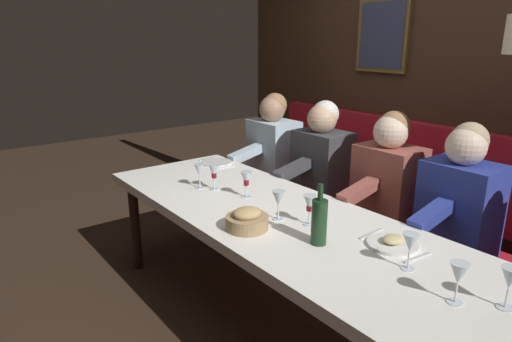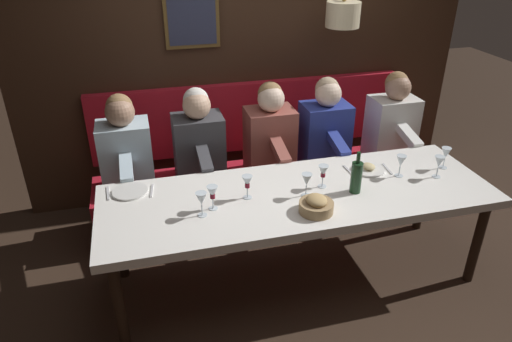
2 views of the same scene
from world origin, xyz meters
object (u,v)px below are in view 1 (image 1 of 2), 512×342
object	(u,v)px
wine_glass_4	(278,199)
wine_glass_7	(459,275)
diner_near	(460,196)
wine_glass_1	(214,172)
wine_glass_6	(510,280)
diner_middle	(388,176)
wine_bottle	(319,221)
diner_far	(322,157)
wine_glass_0	(310,204)
dining_table	(281,226)
wine_glass_5	(246,179)
diner_farthest	(273,143)
bread_bowl	(247,220)
wine_glass_2	(410,244)
wine_glass_3	(199,171)

from	to	relation	value
wine_glass_4	wine_glass_7	bearing A→B (deg)	-89.55
diner_near	wine_glass_1	distance (m)	1.48
wine_glass_6	wine_glass_7	world-z (taller)	same
diner_middle	wine_bottle	distance (m)	1.02
wine_glass_7	wine_bottle	xyz separation A→B (m)	(-0.05, 0.66, -0.00)
diner_middle	diner_far	distance (m)	0.60
wine_glass_0	diner_near	bearing A→B (deg)	-23.16
wine_glass_4	diner_far	bearing A→B (deg)	32.14
dining_table	wine_glass_5	size ratio (longest dim) A/B	16.37
diner_farthest	wine_glass_1	distance (m)	1.07
wine_glass_0	bread_bowl	world-z (taller)	wine_glass_0
wine_glass_1	diner_middle	bearing A→B (deg)	-34.89
wine_glass_2	wine_glass_6	bearing A→B (deg)	-85.24
diner_farthest	wine_glass_7	size ratio (longest dim) A/B	4.82
diner_far	wine_glass_7	world-z (taller)	diner_far
wine_glass_1	wine_glass_6	distance (m)	1.77
diner_farthest	wine_glass_2	distance (m)	2.08
wine_bottle	diner_far	bearing A→B (deg)	43.69
wine_glass_7	bread_bowl	bearing A→B (deg)	101.91
wine_glass_0	wine_glass_4	bearing A→B (deg)	119.08
dining_table	diner_near	world-z (taller)	diner_near
wine_glass_1	wine_glass_3	world-z (taller)	same
dining_table	wine_glass_5	world-z (taller)	wine_glass_5
wine_glass_5	wine_glass_2	bearing A→B (deg)	-89.19
wine_glass_6	bread_bowl	size ratio (longest dim) A/B	0.75
diner_middle	wine_glass_2	xyz separation A→B (m)	(-0.84, -0.73, 0.04)
diner_near	diner_farthest	distance (m)	1.67
diner_near	wine_glass_5	bearing A→B (deg)	133.59
dining_table	wine_glass_6	world-z (taller)	wine_glass_6
wine_glass_3	diner_near	bearing A→B (deg)	-50.94
diner_far	wine_glass_7	xyz separation A→B (m)	(-0.92, -1.59, 0.04)
wine_glass_1	wine_glass_7	distance (m)	1.63
wine_glass_7	wine_bottle	bearing A→B (deg)	93.94
wine_glass_0	wine_glass_3	world-z (taller)	same
dining_table	diner_farthest	distance (m)	1.44
dining_table	wine_bottle	distance (m)	0.42
diner_near	wine_glass_3	distance (m)	1.58
wine_glass_1	wine_glass_3	size ratio (longest dim) A/B	1.00
wine_glass_6	wine_glass_0	bearing A→B (deg)	92.15
dining_table	wine_glass_7	bearing A→B (deg)	-92.15
diner_far	wine_glass_1	distance (m)	0.93
diner_farthest	wine_glass_5	bearing A→B (deg)	-137.89
diner_middle	wine_glass_2	distance (m)	1.11
wine_glass_5	wine_glass_7	world-z (taller)	same
diner_middle	wine_glass_5	bearing A→B (deg)	154.67
diner_farthest	wine_glass_2	size ratio (longest dim) A/B	4.82
wine_glass_7	wine_glass_3	bearing A→B (deg)	92.41
diner_middle	wine_glass_1	distance (m)	1.14
wine_glass_0	wine_glass_2	size ratio (longest dim) A/B	1.00
diner_farthest	wine_glass_0	bearing A→B (deg)	-122.78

